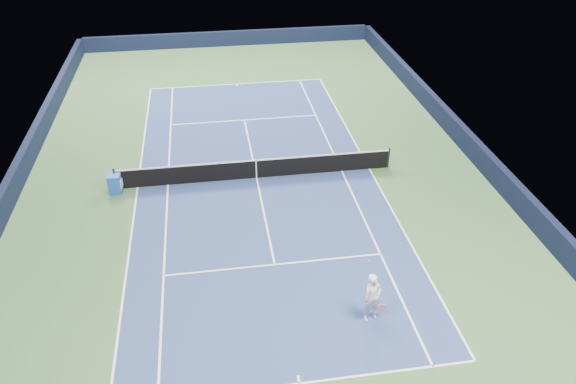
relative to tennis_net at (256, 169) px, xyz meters
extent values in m
plane|color=#33542E|center=(0.00, 0.00, -0.50)|extent=(40.00, 40.00, 0.00)
cube|color=black|center=(0.00, 19.82, 0.05)|extent=(22.00, 0.35, 1.10)
cube|color=black|center=(10.82, 0.00, 0.05)|extent=(0.35, 40.00, 1.10)
cube|color=black|center=(-10.82, 0.00, 0.05)|extent=(0.35, 40.00, 1.10)
cube|color=navy|center=(0.00, 0.00, -0.50)|extent=(10.97, 23.77, 0.01)
cube|color=white|center=(0.00, 11.88, -0.50)|extent=(10.97, 0.08, 0.00)
cube|color=white|center=(0.00, -11.88, -0.50)|extent=(10.97, 0.08, 0.00)
cube|color=white|center=(5.49, 0.00, -0.50)|extent=(0.08, 23.77, 0.00)
cube|color=white|center=(-5.49, 0.00, -0.50)|extent=(0.08, 23.77, 0.00)
cube|color=white|center=(4.12, 0.00, -0.50)|extent=(0.08, 23.77, 0.00)
cube|color=white|center=(-4.12, 0.00, -0.50)|extent=(0.08, 23.77, 0.00)
cube|color=white|center=(0.00, 6.40, -0.50)|extent=(8.23, 0.08, 0.00)
cube|color=white|center=(0.00, -6.40, -0.50)|extent=(8.23, 0.08, 0.00)
cube|color=white|center=(0.00, 0.00, -0.50)|extent=(0.08, 12.80, 0.00)
cube|color=white|center=(0.00, 11.73, -0.50)|extent=(0.08, 0.30, 0.00)
cube|color=white|center=(0.00, -11.73, -0.50)|extent=(0.08, 0.30, 0.00)
cylinder|color=black|center=(-6.40, 0.00, 0.03)|extent=(0.10, 0.10, 1.07)
cylinder|color=black|center=(6.40, 0.00, 0.03)|extent=(0.10, 0.10, 1.07)
cube|color=black|center=(0.00, 0.00, -0.05)|extent=(12.80, 0.03, 0.91)
cube|color=white|center=(0.00, 0.00, 0.44)|extent=(12.80, 0.04, 0.06)
cube|color=white|center=(0.00, 0.00, -0.05)|extent=(0.05, 0.04, 0.91)
cube|color=blue|center=(-6.40, -0.30, -0.06)|extent=(0.58, 0.54, 0.90)
cube|color=white|center=(-6.11, -0.30, -0.05)|extent=(0.06, 0.40, 0.40)
imported|color=white|center=(2.79, -9.61, 0.41)|extent=(0.77, 0.63, 1.82)
cylinder|color=pink|center=(3.11, -9.66, 0.20)|extent=(0.03, 0.03, 0.30)
cylinder|color=black|center=(3.11, -9.66, -0.04)|extent=(0.30, 0.02, 0.30)
cylinder|color=#C9829D|center=(3.11, -9.66, -0.04)|extent=(0.32, 0.03, 0.32)
sphere|color=#C6D12C|center=(2.89, -8.61, 1.12)|extent=(0.07, 0.07, 0.07)
camera|label=1|loc=(-2.01, -22.58, 13.17)|focal=35.00mm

